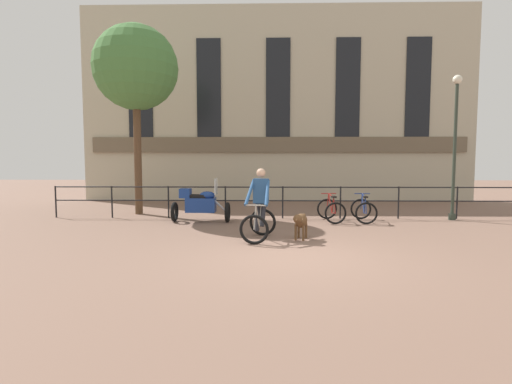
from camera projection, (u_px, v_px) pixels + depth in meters
The scene contains 10 objects.
ground_plane at pixel (294, 257), 7.86m from camera, with size 60.00×60.00×0.00m, color #7A5B4C.
canal_railing at pixel (283, 197), 12.99m from camera, with size 15.05×0.05×1.05m.
building_facade at pixel (278, 105), 18.46m from camera, with size 18.00×0.72×8.89m.
cyclist_with_bike at pixel (260, 207), 9.61m from camera, with size 0.87×1.27×1.70m.
dog at pixel (300, 221), 9.50m from camera, with size 0.43×0.87×0.65m.
parked_motorcycle at pixel (200, 204), 12.19m from camera, with size 1.78×0.67×1.35m.
parked_bicycle_near_lamp at pixel (331, 210), 12.33m from camera, with size 0.75×1.16×0.86m.
parked_bicycle_mid_left at pixel (364, 210), 12.30m from camera, with size 0.75×1.16×0.86m.
street_lamp at pixel (455, 140), 12.49m from camera, with size 0.28×0.28×4.53m.
tree_canalside_left at pixel (136, 69), 13.69m from camera, with size 2.89×2.89×6.52m.
Camera 1 is at (-0.57, -7.75, 1.91)m, focal length 28.00 mm.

